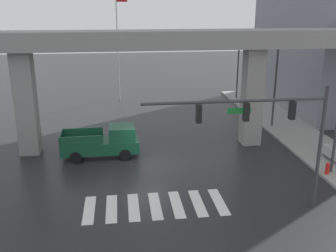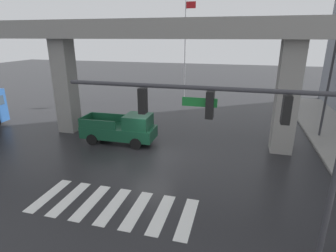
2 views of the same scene
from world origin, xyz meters
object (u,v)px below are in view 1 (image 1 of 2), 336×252
object	(u,v)px
pickup_truck	(105,142)
street_lamp_mid_block	(276,73)
flagpole	(118,41)
fire_hydrant	(327,169)
traffic_signal_mast	(269,122)
street_lamp_far_north	(238,57)

from	to	relation	value
pickup_truck	street_lamp_mid_block	distance (m)	14.77
flagpole	pickup_truck	bearing A→B (deg)	-94.32
pickup_truck	flagpole	size ratio (longest dim) A/B	0.47
pickup_truck	flagpole	world-z (taller)	flagpole
pickup_truck	flagpole	bearing A→B (deg)	85.68
pickup_truck	fire_hydrant	size ratio (longest dim) A/B	6.04
traffic_signal_mast	street_lamp_mid_block	bearing A→B (deg)	66.43
fire_hydrant	flagpole	xyz separation A→B (m)	(-11.96, 20.44, 5.79)
traffic_signal_mast	flagpole	distance (m)	24.72
street_lamp_mid_block	street_lamp_far_north	bearing A→B (deg)	90.00
street_lamp_mid_block	flagpole	xyz separation A→B (m)	(-12.36, 10.87, 1.67)
fire_hydrant	pickup_truck	bearing A→B (deg)	159.71
traffic_signal_mast	flagpole	xyz separation A→B (m)	(-6.75, 23.72, 1.66)
street_lamp_mid_block	fire_hydrant	xyz separation A→B (m)	(-0.40, -9.57, -4.13)
fire_hydrant	street_lamp_far_north	bearing A→B (deg)	88.83
street_lamp_mid_block	street_lamp_far_north	size ratio (longest dim) A/B	1.00
street_lamp_far_north	traffic_signal_mast	bearing A→B (deg)	-103.77
pickup_truck	traffic_signal_mast	bearing A→B (deg)	-45.73
pickup_truck	street_lamp_mid_block	size ratio (longest dim) A/B	0.71
pickup_truck	fire_hydrant	world-z (taller)	pickup_truck
street_lamp_mid_block	street_lamp_far_north	world-z (taller)	same
pickup_truck	street_lamp_mid_block	xyz separation A→B (m)	(13.53, 4.72, 3.57)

